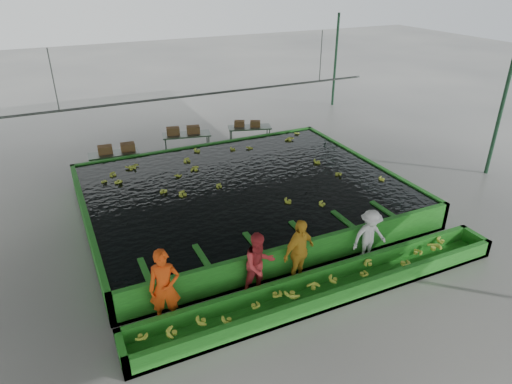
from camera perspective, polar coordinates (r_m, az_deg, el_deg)
name	(u,v)px	position (r m, az deg, el deg)	size (l,w,h in m)	color
ground	(263,227)	(14.16, 0.87, -4.44)	(80.00, 80.00, 0.00)	slate
shed_roof	(264,63)	(12.35, 1.03, 15.86)	(20.00, 22.00, 0.04)	#9A9CA0
shed_posts	(263,152)	(13.05, 0.94, 5.01)	(20.00, 22.00, 5.00)	#1E442B
flotation_tank	(243,195)	(15.13, -1.61, -0.33)	(10.00, 8.00, 0.90)	#237F21
tank_water	(243,184)	(14.96, -1.63, 1.04)	(9.70, 7.70, 0.00)	black
sorting_trough	(328,288)	(11.47, 8.95, -11.72)	(10.00, 1.00, 0.50)	#237F21
cableway_rail	(204,94)	(17.31, -6.51, 12.04)	(0.08, 0.08, 14.00)	#59605B
rail_hanger_left	(53,80)	(16.23, -24.00, 12.64)	(0.04, 0.04, 2.00)	#59605B
rail_hanger_right	(321,56)	(19.25, 8.11, 16.46)	(0.04, 0.04, 2.00)	#59605B
worker_a	(165,288)	(10.40, -11.36, -11.65)	(0.69, 0.45, 1.90)	#F44910
worker_b	(259,265)	(11.04, 0.39, -9.09)	(0.83, 0.65, 1.71)	red
worker_c	(299,252)	(11.45, 5.40, -7.50)	(1.06, 0.44, 1.80)	gold
worker_d	(370,236)	(12.62, 14.01, -5.41)	(1.01, 0.58, 1.55)	silver
packing_table_left	(115,163)	(18.45, -17.21, 3.46)	(1.85, 0.74, 0.84)	#59605B
packing_table_mid	(187,144)	(19.71, -8.60, 5.95)	(1.99, 0.80, 0.90)	#59605B
packing_table_right	(250,136)	(20.54, -0.80, 7.03)	(1.88, 0.75, 0.85)	#59605B
box_stack_left	(117,152)	(18.38, -16.98, 4.82)	(1.37, 0.38, 0.29)	brown
box_stack_mid	(183,134)	(19.61, -9.06, 7.22)	(1.37, 0.38, 0.30)	brown
box_stack_right	(247,126)	(20.46, -1.09, 8.22)	(1.15, 0.32, 0.25)	brown
floating_bananas	(234,175)	(15.63, -2.82, 2.18)	(8.14, 5.55, 0.11)	#AFC334
trough_bananas	(328,283)	(11.37, 9.01, -11.13)	(9.00, 0.60, 0.12)	#AFC334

